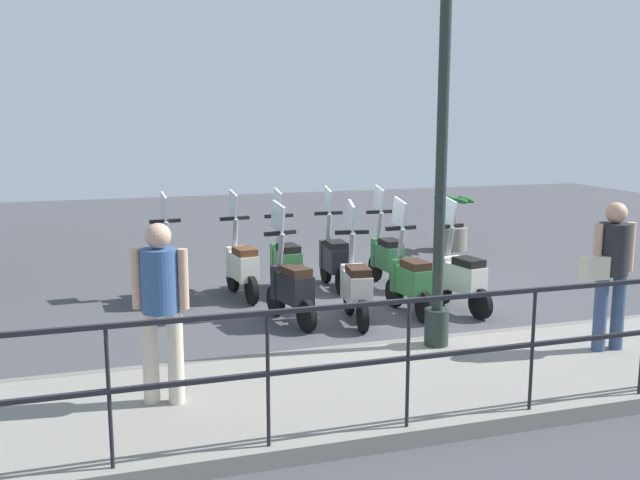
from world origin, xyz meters
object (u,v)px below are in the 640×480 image
lamp_post_near (441,162)px  potted_palm (453,227)px  pedestrian_distant (161,299)px  scooter_near_2 (356,286)px  scooter_far_4 (171,269)px  pedestrian_with_bag (611,265)px  scooter_near_1 (410,279)px  scooter_far_2 (285,262)px  scooter_far_1 (334,258)px  scooter_far_3 (242,265)px  scooter_near_3 (291,286)px  scooter_far_0 (386,256)px  scooter_near_0 (461,277)px

lamp_post_near → potted_palm: (5.60, -3.15, -1.70)m
pedestrian_distant → potted_palm: 8.82m
scooter_near_2 → scooter_far_4: size_ratio=1.00×
pedestrian_with_bag → pedestrian_distant: size_ratio=1.00×
scooter_near_1 → scooter_far_2: bearing=34.0°
pedestrian_distant → scooter_far_1: 4.99m
pedestrian_distant → scooter_far_3: (3.91, -1.46, -0.60)m
pedestrian_with_bag → scooter_near_3: size_ratio=1.03×
lamp_post_near → scooter_near_2: size_ratio=2.92×
scooter_far_0 → scooter_near_2: bearing=144.9°
scooter_far_3 → lamp_post_near: bearing=-162.5°
scooter_near_3 → scooter_far_2: (1.50, -0.32, 0.00)m
pedestrian_with_bag → scooter_near_0: (2.27, 0.51, -0.60)m
pedestrian_with_bag → scooter_near_0: 2.40m
potted_palm → scooter_far_3: scooter_far_3 is taller
scooter_near_3 → scooter_far_2: same height
pedestrian_with_bag → scooter_near_1: size_ratio=1.03×
scooter_far_4 → scooter_near_0: bearing=-119.8°
potted_palm → scooter_near_1: scooter_near_1 is taller
scooter_far_3 → scooter_far_4: size_ratio=1.00×
scooter_near_3 → scooter_far_0: same height
pedestrian_distant → scooter_near_1: pedestrian_distant is taller
scooter_near_2 → scooter_far_1: same height
pedestrian_distant → scooter_near_3: pedestrian_distant is taller
scooter_near_3 → pedestrian_with_bag: bearing=-143.8°
pedestrian_with_bag → scooter_far_4: pedestrian_with_bag is taller
scooter_far_0 → potted_palm: bearing=-46.6°
scooter_near_1 → pedestrian_distant: bearing=120.0°
lamp_post_near → scooter_near_0: (1.58, -1.15, -1.66)m
scooter_near_0 → scooter_near_1: size_ratio=1.00×
pedestrian_with_bag → scooter_near_2: size_ratio=1.03×
potted_palm → scooter_near_2: 5.39m
scooter_far_1 → scooter_far_0: bearing=-95.2°
scooter_near_3 → scooter_far_4: size_ratio=1.00×
lamp_post_near → scooter_far_4: size_ratio=2.92×
pedestrian_distant → scooter_far_1: (4.02, -2.90, -0.60)m
scooter_far_2 → pedestrian_with_bag: bearing=-151.9°
scooter_near_1 → scooter_far_0: size_ratio=1.00×
lamp_post_near → scooter_far_2: lamp_post_near is taller
scooter_near_1 → scooter_near_3: size_ratio=1.00×
scooter_far_3 → pedestrian_distant: bearing=151.6°
scooter_near_2 → scooter_far_4: same height
scooter_near_2 → scooter_far_0: 2.03m
lamp_post_near → scooter_near_2: 2.29m
lamp_post_near → scooter_near_2: bearing=13.9°
scooter_near_2 → scooter_near_1: bearing=-73.1°
scooter_near_1 → scooter_near_3: bearing=81.8°
scooter_near_0 → scooter_near_2: 1.53m
scooter_near_1 → scooter_far_3: (1.55, 1.95, 0.00)m
scooter_near_3 → scooter_near_2: bearing=-118.7°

